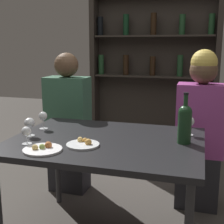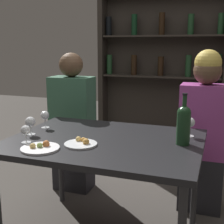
# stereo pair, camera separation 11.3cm
# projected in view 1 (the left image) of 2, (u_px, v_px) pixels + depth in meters

# --- Properties ---
(dining_table) EXTENTS (1.21, 0.92, 0.72)m
(dining_table) POSITION_uv_depth(u_px,v_px,m) (106.00, 148.00, 2.00)
(dining_table) COLOR black
(dining_table) RESTS_ON ground_plane
(wine_rack_wall) EXTENTS (1.50, 0.21, 2.14)m
(wine_rack_wall) POSITION_uv_depth(u_px,v_px,m) (153.00, 62.00, 3.68)
(wine_rack_wall) COLOR #28231E
(wine_rack_wall) RESTS_ON ground_plane
(wine_bottle) EXTENTS (0.08, 0.08, 0.31)m
(wine_bottle) POSITION_uv_depth(u_px,v_px,m) (185.00, 122.00, 1.89)
(wine_bottle) COLOR #19381E
(wine_bottle) RESTS_ON dining_table
(wine_glass_0) EXTENTS (0.06, 0.06, 0.13)m
(wine_glass_0) POSITION_uv_depth(u_px,v_px,m) (43.00, 117.00, 2.22)
(wine_glass_0) COLOR silver
(wine_glass_0) RESTS_ON dining_table
(wine_glass_1) EXTENTS (0.07, 0.07, 0.12)m
(wine_glass_1) POSITION_uv_depth(u_px,v_px,m) (29.00, 123.00, 2.05)
(wine_glass_1) COLOR silver
(wine_glass_1) RESTS_ON dining_table
(wine_glass_2) EXTENTS (0.06, 0.06, 0.13)m
(wine_glass_2) POSITION_uv_depth(u_px,v_px,m) (189.00, 122.00, 2.06)
(wine_glass_2) COLOR silver
(wine_glass_2) RESTS_ON dining_table
(wine_glass_3) EXTENTS (0.06, 0.06, 0.11)m
(wine_glass_3) POSITION_uv_depth(u_px,v_px,m) (26.00, 132.00, 1.88)
(wine_glass_3) COLOR silver
(wine_glass_3) RESTS_ON dining_table
(food_plate_0) EXTENTS (0.20, 0.20, 0.04)m
(food_plate_0) POSITION_uv_depth(u_px,v_px,m) (83.00, 144.00, 1.87)
(food_plate_0) COLOR silver
(food_plate_0) RESTS_ON dining_table
(food_plate_1) EXTENTS (0.22, 0.22, 0.05)m
(food_plate_1) POSITION_uv_depth(u_px,v_px,m) (43.00, 149.00, 1.78)
(food_plate_1) COLOR white
(food_plate_1) RESTS_ON dining_table
(seated_person_left) EXTENTS (0.37, 0.22, 1.25)m
(seated_person_left) POSITION_uv_depth(u_px,v_px,m) (68.00, 127.00, 2.79)
(seated_person_left) COLOR #26262B
(seated_person_left) RESTS_ON ground_plane
(seated_person_right) EXTENTS (0.37, 0.22, 1.28)m
(seated_person_right) POSITION_uv_depth(u_px,v_px,m) (200.00, 132.00, 2.47)
(seated_person_right) COLOR #26262B
(seated_person_right) RESTS_ON ground_plane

